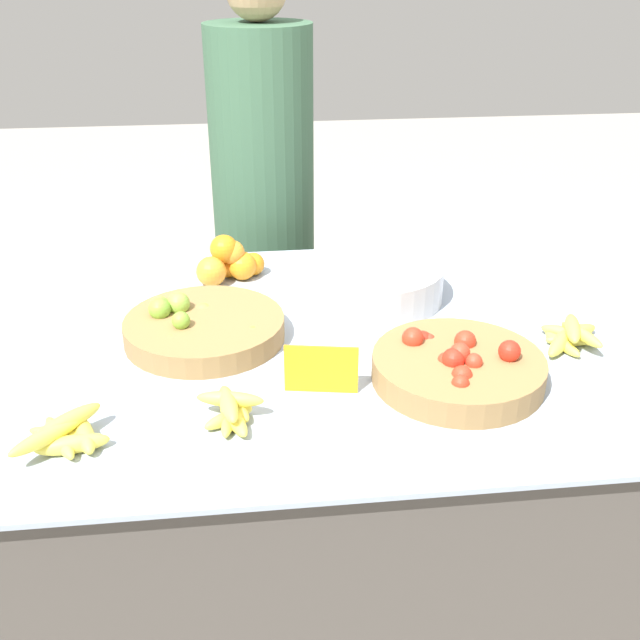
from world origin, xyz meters
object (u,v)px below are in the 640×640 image
at_px(lime_bowl, 202,327).
at_px(vendor_person, 265,228).
at_px(tomato_basket, 457,367).
at_px(metal_bowl, 373,281).
at_px(price_sign, 321,369).

distance_m(lime_bowl, vendor_person, 0.90).
relative_size(tomato_basket, metal_bowl, 1.00).
bearing_deg(metal_bowl, vendor_person, 110.13).
distance_m(price_sign, vendor_person, 1.15).
relative_size(metal_bowl, price_sign, 2.42).
height_order(lime_bowl, metal_bowl, lime_bowl).
height_order(metal_bowl, price_sign, price_sign).
distance_m(tomato_basket, vendor_person, 1.19).
bearing_deg(vendor_person, tomato_basket, -72.26).
xyz_separation_m(tomato_basket, metal_bowl, (-0.11, 0.43, 0.01)).
height_order(lime_bowl, price_sign, price_sign).
xyz_separation_m(price_sign, vendor_person, (-0.07, 1.14, -0.10)).
bearing_deg(price_sign, metal_bowl, 77.51).
bearing_deg(lime_bowl, price_sign, -46.38).
height_order(price_sign, vendor_person, vendor_person).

